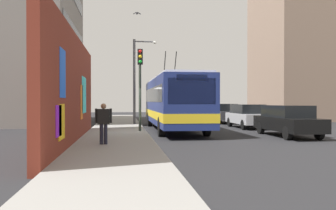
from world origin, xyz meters
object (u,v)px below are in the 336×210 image
at_px(parked_car_black, 287,120).
at_px(pedestrian_near_wall, 104,121).
at_px(parked_car_dark_gray, 224,113).
at_px(parked_car_silver, 248,116).
at_px(city_bus, 173,101).
at_px(traffic_light, 140,76).
at_px(street_lamp, 137,75).

bearing_deg(parked_car_black, pedestrian_near_wall, 111.23).
bearing_deg(parked_car_black, parked_car_dark_gray, 0.00).
bearing_deg(parked_car_dark_gray, parked_car_silver, -180.00).
relative_size(parked_car_dark_gray, pedestrian_near_wall, 3.02).
bearing_deg(city_bus, traffic_light, 134.65).
xyz_separation_m(parked_car_silver, traffic_light, (-3.47, 7.35, 2.33)).
bearing_deg(parked_car_dark_gray, city_bus, 143.92).
distance_m(parked_car_black, street_lamp, 11.79).
bearing_deg(parked_car_silver, pedestrian_near_wall, 136.06).
xyz_separation_m(city_bus, traffic_light, (-2.12, 2.15, 1.37)).
distance_m(parked_car_black, pedestrian_near_wall, 9.69).
bearing_deg(parked_car_black, city_bus, 49.06).
bearing_deg(street_lamp, parked_car_dark_gray, -68.87).
distance_m(parked_car_silver, parked_car_dark_gray, 5.79).
bearing_deg(traffic_light, street_lamp, -0.88).
bearing_deg(parked_car_dark_gray, traffic_light, 141.56).
distance_m(parked_car_silver, pedestrian_near_wall, 13.01).
relative_size(parked_car_black, parked_car_dark_gray, 1.05).
bearing_deg(traffic_light, pedestrian_near_wall, 164.10).
bearing_deg(street_lamp, traffic_light, 179.12).
bearing_deg(street_lamp, parked_car_black, -140.66).
bearing_deg(city_bus, parked_car_dark_gray, -36.08).
xyz_separation_m(parked_car_black, parked_car_dark_gray, (11.65, 0.00, -0.00)).
bearing_deg(pedestrian_near_wall, street_lamp, -8.20).
xyz_separation_m(city_bus, street_lamp, (4.33, 2.05, 1.89)).
height_order(city_bus, pedestrian_near_wall, city_bus).
distance_m(parked_car_dark_gray, traffic_light, 12.05).
height_order(pedestrian_near_wall, street_lamp, street_lamp).
bearing_deg(parked_car_black, traffic_light, 72.01).
bearing_deg(parked_car_silver, parked_car_dark_gray, 0.00).
distance_m(city_bus, pedestrian_near_wall, 8.92).
height_order(parked_car_black, pedestrian_near_wall, pedestrian_near_wall).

